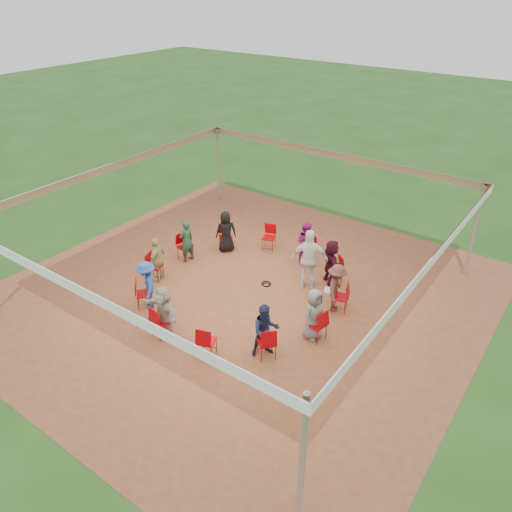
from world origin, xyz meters
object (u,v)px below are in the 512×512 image
Objects in this scene: person_seated_7 at (164,311)px; chair_2 at (308,249)px; person_seated_2 at (306,243)px; laptop at (330,289)px; chair_0 at (340,297)px; person_seated_6 at (147,285)px; chair_8 at (161,322)px; person_seated_8 at (266,330)px; standing_person at (309,259)px; person_seated_0 at (336,288)px; person_seated_4 at (187,241)px; chair_9 at (207,341)px; chair_6 at (155,267)px; cable_coil at (266,284)px; chair_11 at (317,325)px; person_seated_3 at (226,232)px; person_seated_9 at (314,314)px; person_seated_1 at (331,262)px; chair_10 at (267,342)px; chair_5 at (185,247)px; chair_1 at (334,270)px; chair_7 at (144,294)px; chair_4 at (226,237)px; person_seated_5 at (157,259)px; chair_3 at (269,238)px.

chair_2 is at bearing 90.00° from person_seated_7.
person_seated_2 reaches higher than laptop.
chair_0 is 5.37m from person_seated_6.
chair_8 is 5.56m from person_seated_2.
chair_2 is at bearing -90.00° from person_seated_2.
person_seated_8 is 0.76× the size of standing_person.
person_seated_4 is (-5.24, -0.37, 0.00)m from person_seated_0.
laptop is at bearing 48.03° from chair_9.
chair_6 reaches higher than cable_coil.
person_seated_4 is at bearing -16.37° from standing_person.
person_seated_6 is (-2.32, -4.84, 0.27)m from chair_2.
person_seated_7 reaches higher than chair_6.
chair_11 is 0.63× the size of person_seated_2.
person_seated_0 is (2.03, -1.90, 0.27)m from chair_2.
person_seated_6 is 3.93× the size of laptop.
person_seated_3 is 1.00× the size of person_seated_9.
person_seated_1 is at bearing 15.00° from person_seated_0.
person_seated_2 reaches higher than chair_0.
standing_person is (0.83, -1.19, 0.22)m from person_seated_2.
person_seated_0 is at bearing 165.00° from person_seated_1.
person_seated_1 is 1.00× the size of person_seated_3.
chair_5 is at bearing 105.00° from chair_10.
chair_1 and chair_7 have the same top height.
person_seated_3 is (0.09, -0.08, 0.27)m from chair_4.
person_seated_7 is (-3.20, -3.60, 0.27)m from chair_0.
chair_6 is at bearing 15.00° from chair_5.
person_seated_0 is at bearing 32.14° from chair_10.
chair_6 is 0.30m from person_seated_5.
person_seated_2 is at bearing 60.71° from chair_10.
chair_3 is 1.47m from chair_4.
person_seated_0 is 1.41m from person_seated_1.
chair_5 is at bearing 165.00° from chair_6.
person_seated_2 is at bearing 105.00° from person_seated_6.
chair_4 reaches higher than laptop.
chair_2 is 4.01m from chair_5.
cable_coil is (-1.78, 2.60, -0.70)m from person_seated_8.
person_seated_8 is at bearing 90.00° from person_seated_3.
person_seated_8 is (4.84, -2.32, 0.27)m from chair_5.
laptop is at bearing 35.23° from chair_10.
chair_4 is 0.63× the size of person_seated_7.
chair_3 is 1.00× the size of chair_7.
chair_11 is 0.63× the size of person_seated_3.
person_seated_1 reaches higher than chair_4.
person_seated_0 is 5.25m from person_seated_4.
person_seated_7 reaches higher than chair_3.
person_seated_3 is at bearing 30.00° from person_seated_2.
laptop is (4.19, 2.89, -0.05)m from person_seated_6.
chair_11 is at bearing -90.00° from person_seated_9.
chair_4 is at bearing 30.00° from chair_2.
person_seated_5 is at bearing 75.33° from chair_1.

